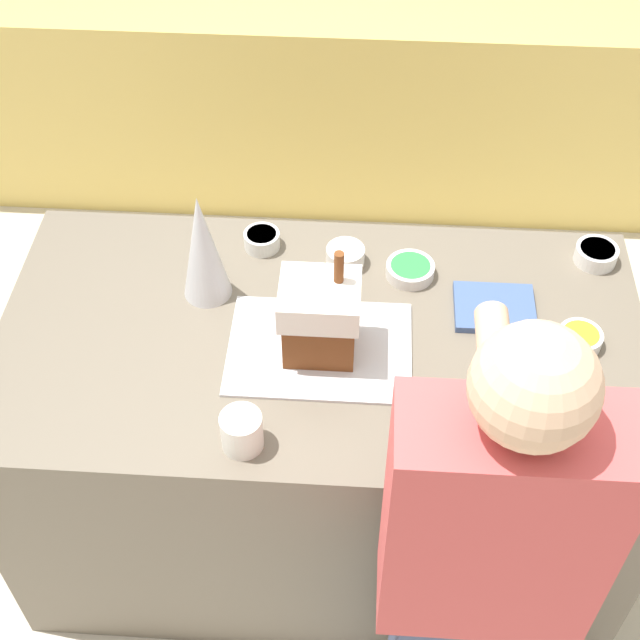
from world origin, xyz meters
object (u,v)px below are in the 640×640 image
candy_bowl_far_right (580,338)px  gingerbread_house (318,316)px  candy_bowl_near_tray_right (345,255)px  person (478,585)px  candy_bowl_front_corner (262,239)px  candy_bowl_far_left (596,254)px  decorative_tree (203,247)px  candy_bowl_center_rear (410,269)px  cookbook (494,308)px  baking_tray (318,348)px  mug (242,431)px

candy_bowl_far_right → gingerbread_house: bearing=-174.7°
candy_bowl_near_tray_right → person: (0.32, -0.91, -0.09)m
candy_bowl_front_corner → candy_bowl_near_tray_right: candy_bowl_near_tray_right is taller
candy_bowl_far_left → candy_bowl_front_corner: candy_bowl_front_corner is taller
decorative_tree → candy_bowl_center_rear: (0.54, 0.10, -0.14)m
candy_bowl_front_corner → candy_bowl_near_tray_right: 0.24m
candy_bowl_near_tray_right → cookbook: size_ratio=0.50×
gingerbread_house → cookbook: (0.46, 0.17, -0.11)m
gingerbread_house → person: (0.38, -0.59, -0.18)m
candy_bowl_center_rear → candy_bowl_near_tray_right: size_ratio=1.25×
candy_bowl_far_left → candy_bowl_near_tray_right: candy_bowl_near_tray_right is taller
baking_tray → candy_bowl_center_rear: (0.23, 0.29, 0.02)m
candy_bowl_front_corner → candy_bowl_near_tray_right: bearing=-12.4°
gingerbread_house → person: size_ratio=0.19×
gingerbread_house → baking_tray: bearing=-150.9°
baking_tray → decorative_tree: decorative_tree is taller
cookbook → person: (-0.08, -0.75, -0.07)m
candy_bowl_far_right → mug: bearing=-156.1°
baking_tray → candy_bowl_far_left: bearing=26.7°
mug → candy_bowl_center_rear: bearing=56.6°
gingerbread_house → decorative_tree: decorative_tree is taller
candy_bowl_near_tray_right → mug: size_ratio=1.07×
candy_bowl_far_left → candy_bowl_near_tray_right: bearing=-175.7°
cookbook → candy_bowl_far_left: bearing=35.9°
gingerbread_house → candy_bowl_far_right: (0.66, 0.06, -0.10)m
decorative_tree → candy_bowl_near_tray_right: 0.41m
candy_bowl_far_left → person: (-0.37, -0.97, -0.09)m
candy_bowl_near_tray_right → candy_bowl_far_right: bearing=-23.4°
baking_tray → candy_bowl_far_right: 0.67m
candy_bowl_far_right → cookbook: (-0.21, 0.10, -0.01)m
candy_bowl_center_rear → candy_bowl_front_corner: candy_bowl_front_corner is taller
baking_tray → cookbook: (0.46, 0.17, 0.01)m
baking_tray → candy_bowl_far_left: (0.75, 0.38, 0.02)m
decorative_tree → candy_bowl_far_left: (1.06, 0.19, -0.14)m
cookbook → candy_bowl_center_rear: bearing=151.3°
decorative_tree → gingerbread_house: bearing=-31.2°
candy_bowl_far_left → mug: 1.13m
candy_bowl_center_rear → candy_bowl_front_corner: 0.43m
candy_bowl_far_right → mug: (-0.82, -0.36, 0.03)m
cookbook → gingerbread_house: bearing=-160.1°
candy_bowl_far_left → candy_bowl_front_corner: (-0.93, -0.00, 0.00)m
decorative_tree → mug: bearing=-72.5°
candy_bowl_far_left → candy_bowl_center_rear: size_ratio=0.88×
candy_bowl_center_rear → cookbook: size_ratio=0.63×
baking_tray → candy_bowl_far_right: (0.66, 0.06, 0.02)m
decorative_tree → candy_bowl_far_left: size_ratio=2.78×
baking_tray → decorative_tree: bearing=148.7°
baking_tray → candy_bowl_front_corner: (-0.18, 0.38, 0.02)m
gingerbread_house → decorative_tree: size_ratio=0.93×
candy_bowl_near_tray_right → cookbook: 0.43m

